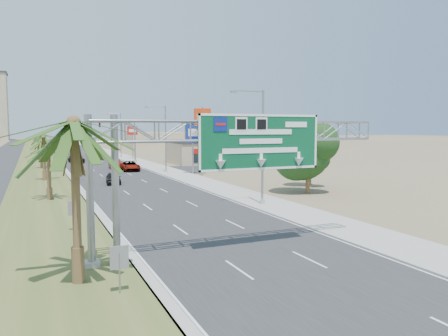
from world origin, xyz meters
TOP-DOWN VIEW (x-y plane):
  - ground at (0.00, 0.00)m, footprint 600.00×600.00m
  - road at (0.00, 110.00)m, footprint 12.00×300.00m
  - sidewalk_right at (8.50, 110.00)m, footprint 4.00×300.00m
  - median_grass at (-10.00, 110.00)m, footprint 7.00×300.00m
  - opposing_road at (-17.00, 110.00)m, footprint 8.00×300.00m
  - sign_gantry at (-1.06, 9.93)m, footprint 16.75×1.24m
  - palm_near at (-9.20, 8.00)m, footprint 5.70×5.70m
  - palm_row_b at (-9.50, 32.00)m, footprint 3.99×3.99m
  - palm_row_c at (-9.50, 48.00)m, footprint 3.99×3.99m
  - palm_row_d at (-9.50, 66.00)m, footprint 3.99×3.99m
  - palm_row_e at (-9.50, 85.00)m, footprint 3.99×3.99m
  - palm_row_f at (-9.50, 110.00)m, footprint 3.99×3.99m
  - streetlight_near at (7.30, 22.00)m, footprint 3.27×0.44m
  - streetlight_mid at (7.30, 52.00)m, footprint 3.27×0.44m
  - streetlight_far at (7.30, 88.00)m, footprint 3.27×0.44m
  - signal_mast at (5.17, 71.97)m, footprint 10.28×0.71m
  - store_building at (22.00, 66.00)m, footprint 18.00×10.00m
  - oak_near at (15.00, 26.00)m, footprint 4.50×4.50m
  - oak_far at (18.00, 30.00)m, footprint 3.50×3.50m
  - median_signback_a at (-7.80, 6.00)m, footprint 0.75×0.08m
  - median_signback_b at (-8.50, 18.00)m, footprint 0.75×0.08m
  - building_distant_right at (30.00, 140.00)m, footprint 20.00×12.00m
  - car_left_lane at (-2.03, 41.78)m, footprint 2.18×4.36m
  - car_mid_lane at (1.50, 61.24)m, footprint 1.88×4.83m
  - car_right_lane at (3.09, 56.79)m, footprint 2.83×5.62m
  - car_far at (-3.16, 76.78)m, footprint 2.98×5.78m
  - pole_sign_red_near at (11.15, 46.13)m, footprint 2.42×0.54m
  - pole_sign_blue at (10.31, 47.84)m, footprint 1.98×0.98m
  - pole_sign_red_far at (9.00, 82.61)m, footprint 2.13×1.17m

SIDE VIEW (x-z plane):
  - ground at x=0.00m, z-range 0.00..0.00m
  - road at x=0.00m, z-range 0.00..0.02m
  - opposing_road at x=-17.00m, z-range 0.00..0.02m
  - sidewalk_right at x=8.50m, z-range 0.00..0.10m
  - median_grass at x=-10.00m, z-range 0.00..0.12m
  - car_left_lane at x=-2.03m, z-range 0.00..1.43m
  - car_right_lane at x=3.09m, z-range 0.00..1.53m
  - car_mid_lane at x=1.50m, z-range 0.00..1.57m
  - car_far at x=-3.16m, z-range 0.00..1.60m
  - median_signback_a at x=-7.80m, z-range 0.41..2.49m
  - median_signback_b at x=-8.50m, z-range 0.41..2.49m
  - store_building at x=22.00m, z-range 0.00..4.00m
  - building_distant_right at x=30.00m, z-range 0.00..5.00m
  - oak_far at x=18.00m, z-range 1.02..6.62m
  - palm_row_d at x=-9.50m, z-range 1.69..7.14m
  - oak_near at x=15.00m, z-range 1.13..7.93m
  - streetlight_near at x=7.30m, z-range -0.31..9.69m
  - streetlight_mid at x=7.30m, z-range -0.31..9.69m
  - streetlight_far at x=7.30m, z-range -0.31..9.69m
  - palm_row_f at x=-9.50m, z-range 1.83..7.58m
  - signal_mast at x=5.17m, z-range 0.85..8.85m
  - palm_row_b at x=-9.50m, z-range 1.93..7.87m
  - palm_row_e at x=-9.50m, z-range 2.02..8.16m
  - pole_sign_red_far at x=9.00m, z-range 2.03..9.23m
  - palm_row_c at x=-9.50m, z-range 2.29..9.04m
  - pole_sign_blue at x=10.31m, z-range 1.87..9.63m
  - sign_gantry at x=-1.06m, z-range 2.31..9.81m
  - palm_near at x=-9.20m, z-range 2.76..11.11m
  - pole_sign_red_near at x=11.15m, z-range 2.81..12.45m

